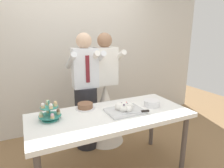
{
  "coord_description": "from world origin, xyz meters",
  "views": [
    {
      "loc": [
        -0.85,
        -1.83,
        1.65
      ],
      "look_at": [
        0.08,
        0.15,
        1.07
      ],
      "focal_mm": 31.05,
      "sensor_mm": 36.0,
      "label": 1
    }
  ],
  "objects_px": {
    "plate_stack": "(152,103)",
    "round_cake": "(85,106)",
    "dessert_table": "(111,120)",
    "person_bride": "(105,106)",
    "person_groom": "(86,99)",
    "cupcake_stand": "(50,112)",
    "main_cake_tray": "(125,108)"
  },
  "relations": [
    {
      "from": "plate_stack",
      "to": "cupcake_stand",
      "type": "bearing_deg",
      "value": 173.88
    },
    {
      "from": "round_cake",
      "to": "cupcake_stand",
      "type": "bearing_deg",
      "value": -161.53
    },
    {
      "from": "main_cake_tray",
      "to": "cupcake_stand",
      "type": "bearing_deg",
      "value": 169.82
    },
    {
      "from": "plate_stack",
      "to": "round_cake",
      "type": "height_order",
      "value": "plate_stack"
    },
    {
      "from": "cupcake_stand",
      "to": "round_cake",
      "type": "distance_m",
      "value": 0.45
    },
    {
      "from": "plate_stack",
      "to": "person_bride",
      "type": "distance_m",
      "value": 0.82
    },
    {
      "from": "cupcake_stand",
      "to": "round_cake",
      "type": "xyz_separation_m",
      "value": [
        0.42,
        0.14,
        -0.05
      ]
    },
    {
      "from": "dessert_table",
      "to": "main_cake_tray",
      "type": "height_order",
      "value": "main_cake_tray"
    },
    {
      "from": "round_cake",
      "to": "person_bride",
      "type": "bearing_deg",
      "value": 44.87
    },
    {
      "from": "dessert_table",
      "to": "round_cake",
      "type": "bearing_deg",
      "value": 128.16
    },
    {
      "from": "plate_stack",
      "to": "round_cake",
      "type": "relative_size",
      "value": 0.82
    },
    {
      "from": "main_cake_tray",
      "to": "person_groom",
      "type": "bearing_deg",
      "value": 108.49
    },
    {
      "from": "dessert_table",
      "to": "person_bride",
      "type": "bearing_deg",
      "value": 71.73
    },
    {
      "from": "plate_stack",
      "to": "person_bride",
      "type": "bearing_deg",
      "value": 113.72
    },
    {
      "from": "person_bride",
      "to": "dessert_table",
      "type": "bearing_deg",
      "value": -108.27
    },
    {
      "from": "cupcake_stand",
      "to": "main_cake_tray",
      "type": "xyz_separation_m",
      "value": [
        0.8,
        -0.14,
        -0.04
      ]
    },
    {
      "from": "cupcake_stand",
      "to": "main_cake_tray",
      "type": "bearing_deg",
      "value": -10.18
    },
    {
      "from": "person_bride",
      "to": "plate_stack",
      "type": "bearing_deg",
      "value": -66.28
    },
    {
      "from": "dessert_table",
      "to": "plate_stack",
      "type": "bearing_deg",
      "value": 0.18
    },
    {
      "from": "dessert_table",
      "to": "person_groom",
      "type": "relative_size",
      "value": 1.08
    },
    {
      "from": "main_cake_tray",
      "to": "round_cake",
      "type": "distance_m",
      "value": 0.47
    },
    {
      "from": "round_cake",
      "to": "person_groom",
      "type": "height_order",
      "value": "person_groom"
    },
    {
      "from": "person_bride",
      "to": "cupcake_stand",
      "type": "bearing_deg",
      "value": -146.0
    },
    {
      "from": "main_cake_tray",
      "to": "plate_stack",
      "type": "xyz_separation_m",
      "value": [
        0.39,
        0.02,
        -0.0
      ]
    },
    {
      "from": "cupcake_stand",
      "to": "person_bride",
      "type": "relative_size",
      "value": 0.14
    },
    {
      "from": "dessert_table",
      "to": "cupcake_stand",
      "type": "relative_size",
      "value": 7.83
    },
    {
      "from": "round_cake",
      "to": "person_bride",
      "type": "height_order",
      "value": "person_bride"
    },
    {
      "from": "plate_stack",
      "to": "round_cake",
      "type": "bearing_deg",
      "value": 160.63
    },
    {
      "from": "plate_stack",
      "to": "person_groom",
      "type": "xyz_separation_m",
      "value": [
        -0.63,
        0.69,
        -0.07
      ]
    },
    {
      "from": "person_groom",
      "to": "person_bride",
      "type": "xyz_separation_m",
      "value": [
        0.31,
        0.03,
        -0.16
      ]
    },
    {
      "from": "main_cake_tray",
      "to": "person_groom",
      "type": "xyz_separation_m",
      "value": [
        -0.24,
        0.71,
        -0.07
      ]
    },
    {
      "from": "cupcake_stand",
      "to": "plate_stack",
      "type": "distance_m",
      "value": 1.2
    }
  ]
}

